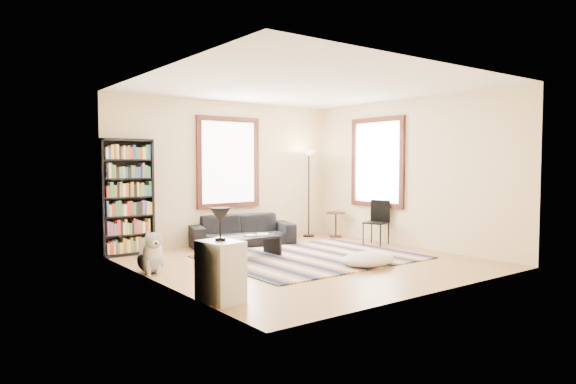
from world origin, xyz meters
TOP-DOWN VIEW (x-y plane):
  - floor at (0.00, 0.00)m, footprint 5.00×5.00m
  - ceiling at (0.00, 0.00)m, footprint 5.00×5.00m
  - wall_back at (0.00, 2.55)m, footprint 5.00×0.10m
  - wall_front at (0.00, -2.55)m, footprint 5.00×0.10m
  - wall_left at (-2.55, 0.00)m, footprint 0.10×5.00m
  - wall_right at (2.55, 0.00)m, footprint 0.10×5.00m
  - window_back at (0.00, 2.47)m, footprint 1.20×0.06m
  - window_right at (2.47, 0.80)m, footprint 0.06×1.20m
  - rug at (0.28, 0.20)m, footprint 3.29×2.63m
  - sofa at (0.04, 2.05)m, footprint 2.14×1.32m
  - bookshelf at (-2.11, 2.32)m, footprint 0.90×0.30m
  - coffee_table at (-0.52, 0.83)m, footprint 0.90×0.50m
  - book_a at (-0.62, 0.83)m, footprint 0.23×0.17m
  - book_b at (-0.37, 0.88)m, footprint 0.30×0.32m
  - floor_cushion at (0.51, -0.88)m, footprint 1.09×0.98m
  - floor_lamp at (1.80, 2.15)m, footprint 0.33×0.33m
  - side_table at (2.20, 1.73)m, footprint 0.51×0.51m
  - folding_chair at (2.15, 0.52)m, footprint 0.53×0.51m
  - white_cabinet at (-2.30, -1.28)m, footprint 0.44×0.55m
  - table_lamp at (-2.30, -1.28)m, footprint 0.30×0.30m
  - dog at (-2.34, 0.69)m, footprint 0.53×0.67m

SIDE VIEW (x-z plane):
  - floor at x=0.00m, z-range -0.10..0.00m
  - rug at x=0.28m, z-range 0.00..0.02m
  - floor_cushion at x=0.51m, z-range 0.00..0.22m
  - coffee_table at x=-0.52m, z-range 0.00..0.36m
  - side_table at x=2.20m, z-range 0.00..0.54m
  - sofa at x=0.04m, z-range 0.00..0.58m
  - dog at x=-2.34m, z-range 0.00..0.61m
  - white_cabinet at x=-2.30m, z-range 0.00..0.70m
  - book_b at x=-0.37m, z-range 0.36..0.38m
  - book_a at x=-0.62m, z-range 0.36..0.38m
  - folding_chair at x=2.15m, z-range 0.00..0.86m
  - table_lamp at x=-2.30m, z-range 0.70..1.08m
  - floor_lamp at x=1.80m, z-range 0.00..1.86m
  - bookshelf at x=-2.11m, z-range 0.00..2.00m
  - wall_back at x=0.00m, z-range 0.00..2.80m
  - wall_front at x=0.00m, z-range 0.00..2.80m
  - wall_left at x=-2.55m, z-range 0.00..2.80m
  - wall_right at x=2.55m, z-range 0.00..2.80m
  - window_back at x=0.00m, z-range 0.80..2.40m
  - window_right at x=2.47m, z-range 0.80..2.40m
  - ceiling at x=0.00m, z-range 2.80..2.90m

